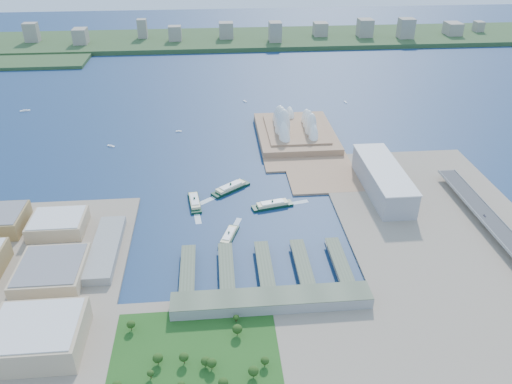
{
  "coord_description": "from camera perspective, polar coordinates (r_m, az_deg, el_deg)",
  "views": [
    {
      "loc": [
        -33.7,
        -506.84,
        352.4
      ],
      "look_at": [
        17.25,
        65.88,
        18.0
      ],
      "focal_mm": 35.0,
      "sensor_mm": 36.0,
      "label": 1
    }
  ],
  "objects": [
    {
      "name": "expressway",
      "position": [
        654.98,
        26.67,
        -5.11
      ],
      "size": [
        26.0,
        340.0,
        11.85
      ],
      "primitive_type": null,
      "color": "gray",
      "rests_on": "east_land"
    },
    {
      "name": "car_c",
      "position": [
        682.4,
        24.68,
        -2.48
      ],
      "size": [
        1.73,
        4.25,
        1.23
      ],
      "primitive_type": "imported",
      "color": "slate",
      "rests_on": "expressway"
    },
    {
      "name": "boat_c",
      "position": [
        1045.75,
        10.19,
        10.09
      ],
      "size": [
        4.49,
        11.33,
        2.48
      ],
      "primitive_type": null,
      "rotation": [
        0.0,
        0.0,
        3.26
      ],
      "color": "white",
      "rests_on": "ground"
    },
    {
      "name": "west_land",
      "position": [
        575.67,
        -26.4,
        -11.19
      ],
      "size": [
        220.0,
        390.0,
        3.0
      ],
      "primitive_type": "cube",
      "color": "gray",
      "rests_on": "ground"
    },
    {
      "name": "ground",
      "position": [
        618.23,
        -1.05,
        -4.58
      ],
      "size": [
        3000.0,
        3000.0,
        0.0
      ],
      "primitive_type": "plane",
      "color": "#0F2649",
      "rests_on": "ground"
    },
    {
      "name": "toaster_building",
      "position": [
        711.93,
        14.3,
        1.38
      ],
      "size": [
        45.0,
        155.0,
        35.0
      ],
      "primitive_type": "cube",
      "color": "gray",
      "rests_on": "east_land"
    },
    {
      "name": "ferry_b",
      "position": [
        703.76,
        -2.91,
        0.62
      ],
      "size": [
        57.15,
        49.02,
        11.41
      ],
      "primitive_type": null,
      "rotation": [
        0.0,
        0.0,
        -0.91
      ],
      "color": "black",
      "rests_on": "ground"
    },
    {
      "name": "boat_b",
      "position": [
        900.92,
        -8.82,
        6.88
      ],
      "size": [
        10.43,
        4.33,
        2.75
      ],
      "primitive_type": null,
      "rotation": [
        0.0,
        0.0,
        1.49
      ],
      "color": "white",
      "rests_on": "ground"
    },
    {
      "name": "boat_e",
      "position": [
        1033.78,
        -1.28,
        10.33
      ],
      "size": [
        7.88,
        12.0,
        2.82
      ],
      "primitive_type": null,
      "rotation": [
        0.0,
        0.0,
        0.4
      ],
      "color": "white",
      "rests_on": "ground"
    },
    {
      "name": "east_land",
      "position": [
        637.77,
        21.45,
        -5.61
      ],
      "size": [
        240.0,
        500.0,
        3.0
      ],
      "primitive_type": "cube",
      "color": "gray",
      "rests_on": "ground"
    },
    {
      "name": "boat_d",
      "position": [
        1082.51,
        -24.89,
        8.45
      ],
      "size": [
        18.74,
        8.46,
        3.09
      ],
      "primitive_type": null,
      "rotation": [
        0.0,
        0.0,
        1.82
      ],
      "color": "white",
      "rests_on": "ground"
    },
    {
      "name": "far_shore",
      "position": [
        1527.03,
        -3.86,
        17.01
      ],
      "size": [
        2200.0,
        260.0,
        12.0
      ],
      "primitive_type": "cube",
      "color": "#2D4926",
      "rests_on": "ground"
    },
    {
      "name": "west_buildings",
      "position": [
        591.98,
        -25.69,
        -7.89
      ],
      "size": [
        200.0,
        280.0,
        27.0
      ],
      "primitive_type": null,
      "color": "olive",
      "rests_on": "west_land"
    },
    {
      "name": "terminal_building",
      "position": [
        508.49,
        1.79,
        -12.32
      ],
      "size": [
        200.0,
        28.0,
        12.0
      ],
      "primitive_type": "cube",
      "color": "gray",
      "rests_on": "south_land"
    },
    {
      "name": "park",
      "position": [
        466.51,
        -6.99,
        -17.16
      ],
      "size": [
        150.0,
        110.0,
        16.0
      ],
      "primitive_type": null,
      "color": "#194714",
      "rests_on": "south_land"
    },
    {
      "name": "ferry_d",
      "position": [
        664.69,
        1.88,
        -1.32
      ],
      "size": [
        57.25,
        25.8,
        10.5
      ],
      "primitive_type": null,
      "rotation": [
        0.0,
        0.0,
        1.79
      ],
      "color": "black",
      "rests_on": "ground"
    },
    {
      "name": "ferry_a",
      "position": [
        676.15,
        -7.05,
        -0.98
      ],
      "size": [
        20.23,
        55.33,
        10.22
      ],
      "primitive_type": null,
      "rotation": [
        0.0,
        0.0,
        0.12
      ],
      "color": "black",
      "rests_on": "ground"
    },
    {
      "name": "boat_a",
      "position": [
        868.33,
        -16.23,
        5.08
      ],
      "size": [
        13.81,
        10.48,
        2.72
      ],
      "primitive_type": null,
      "rotation": [
        0.0,
        0.0,
        1.01
      ],
      "color": "white",
      "rests_on": "ground"
    },
    {
      "name": "south_land",
      "position": [
        460.85,
        0.96,
        -19.41
      ],
      "size": [
        720.0,
        180.0,
        3.0
      ],
      "primitive_type": "cube",
      "color": "gray",
      "rests_on": "ground"
    },
    {
      "name": "peninsula",
      "position": [
        855.05,
        4.9,
        5.84
      ],
      "size": [
        135.0,
        220.0,
        3.0
      ],
      "primitive_type": "cube",
      "color": "#987253",
      "rests_on": "ground"
    },
    {
      "name": "opera_house",
      "position": [
        860.82,
        4.61,
        8.23
      ],
      "size": [
        134.0,
        180.0,
        58.0
      ],
      "primitive_type": null,
      "color": "white",
      "rests_on": "peninsula"
    },
    {
      "name": "ferry_c",
      "position": [
        605.71,
        -3.12,
        -4.91
      ],
      "size": [
        28.2,
        50.49,
        9.29
      ],
      "primitive_type": null,
      "rotation": [
        0.0,
        0.0,
        2.8
      ],
      "color": "black",
      "rests_on": "ground"
    },
    {
      "name": "far_skyline",
      "position": [
        1500.22,
        -3.88,
        18.08
      ],
      "size": [
        1900.0,
        140.0,
        55.0
      ],
      "primitive_type": null,
      "color": "gray",
      "rests_on": "far_shore"
    },
    {
      "name": "ferry_wharves",
      "position": [
        556.5,
        0.96,
        -8.5
      ],
      "size": [
        184.0,
        90.0,
        9.3
      ],
      "primitive_type": null,
      "color": "#4E5943",
      "rests_on": "ground"
    }
  ]
}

